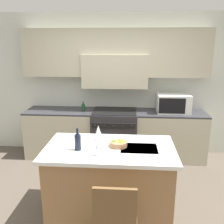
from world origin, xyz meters
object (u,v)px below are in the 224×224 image
Objects in this scene: island_chair at (115,218)px; wine_glass_far at (98,130)px; wine_glass_near at (98,144)px; wine_bottle at (78,142)px; oil_bottle_on_counter at (83,107)px; fruit_bowl at (118,144)px; range_stove at (115,134)px; microwave at (173,104)px.

wine_glass_far is at bearing 105.94° from island_chair.
wine_glass_far is (-0.28, 0.98, 0.54)m from island_chair.
island_chair is at bearing -66.93° from wine_glass_near.
wine_glass_far is at bearing 57.93° from wine_bottle.
wine_glass_far is at bearing 97.13° from wine_glass_near.
wine_glass_far reaches higher than oil_bottle_on_counter.
wine_glass_near is 1.16× the size of oil_bottle_on_counter.
fruit_bowl is at bearing -34.40° from wine_glass_far.
range_stove is 1.01× the size of island_chair.
wine_bottle is 1.33× the size of wine_glass_far.
wine_bottle is 0.30m from wine_glass_near.
wine_bottle is 1.25× the size of fruit_bowl.
island_chair is 4.28× the size of fruit_bowl.
fruit_bowl reaches higher than range_stove.
island_chair is 0.96m from wine_bottle.
microwave is 0.64× the size of island_chair.
wine_glass_near is at bearing -127.23° from fruit_bowl.
wine_bottle reaches higher than wine_glass_far.
oil_bottle_on_counter is at bearing 178.21° from range_stove.
range_stove is 4.30× the size of fruit_bowl.
wine_glass_far reaches higher than fruit_bowl.
wine_glass_far is at bearing -72.31° from oil_bottle_on_counter.
wine_bottle reaches higher than oil_bottle_on_counter.
range_stove is 1.57× the size of microwave.
fruit_bowl is at bearing -66.05° from oil_bottle_on_counter.
fruit_bowl is at bearing -119.08° from microwave.
wine_bottle is at bearing -122.07° from wine_glass_far.
wine_glass_far is 1.16× the size of oil_bottle_on_counter.
range_stove is 0.79m from oil_bottle_on_counter.
oil_bottle_on_counter is at bearing 98.55° from wine_bottle.
wine_bottle is (-0.32, -1.79, 0.57)m from range_stove.
fruit_bowl is 1.24× the size of oil_bottle_on_counter.
wine_bottle is 1.33× the size of wine_glass_near.
wine_bottle is at bearing -81.45° from oil_bottle_on_counter.
island_chair is 4.55× the size of wine_glass_far.
wine_glass_far is at bearing 145.60° from fruit_bowl.
range_stove is at bearing 85.35° from wine_glass_far.
wine_glass_near is at bearing -74.72° from oil_bottle_on_counter.
fruit_bowl is (-0.93, -1.67, -0.12)m from microwave.
microwave is at bearing 59.67° from wine_glass_near.
wine_glass_far is at bearing -94.65° from range_stove.
microwave is at bearing 51.18° from wine_glass_far.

